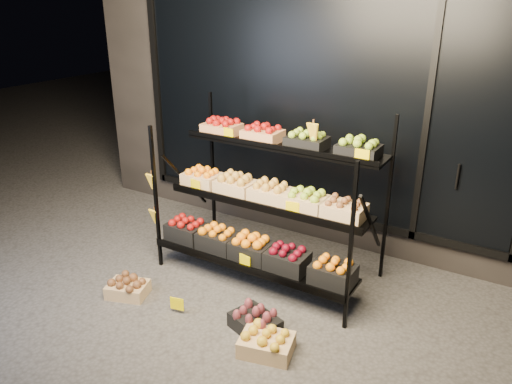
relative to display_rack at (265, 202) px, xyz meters
The scene contains 7 objects.
ground 0.99m from the display_rack, 89.01° to the right, with size 24.00×24.00×0.00m, color #514F4C.
building 2.21m from the display_rack, 89.69° to the left, with size 6.00×2.08×3.50m.
display_rack is the anchor object (origin of this frame).
tag_floor_a 1.28m from the display_rack, 107.67° to the right, with size 0.13×0.01×0.12m, color #EFD100.
floor_crate_left 1.53m from the display_rack, 131.68° to the right, with size 0.43×0.37×0.19m.
floor_crate_midright 1.39m from the display_rack, 59.17° to the right, with size 0.47×0.39×0.21m.
floor_crate_right 1.16m from the display_rack, 64.75° to the right, with size 0.47×0.41×0.20m.
Camera 1 is at (2.19, -3.24, 2.67)m, focal length 35.00 mm.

